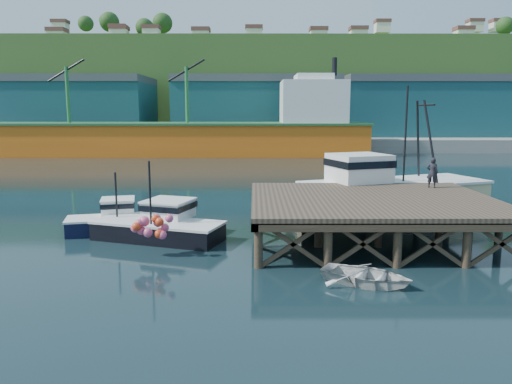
{
  "coord_description": "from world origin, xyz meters",
  "views": [
    {
      "loc": [
        -0.36,
        -24.45,
        6.41
      ],
      "look_at": [
        -0.28,
        2.0,
        2.06
      ],
      "focal_mm": 35.0,
      "sensor_mm": 36.0,
      "label": 1
    }
  ],
  "objects_px": {
    "dockworker": "(432,173)",
    "boat_navy": "(118,219)",
    "boat_black": "(161,224)",
    "trawler": "(390,187)",
    "dinghy": "(366,275)"
  },
  "relations": [
    {
      "from": "dinghy",
      "to": "dockworker",
      "type": "xyz_separation_m",
      "value": [
        5.78,
        9.83,
        2.62
      ]
    },
    {
      "from": "trawler",
      "to": "dockworker",
      "type": "xyz_separation_m",
      "value": [
        1.37,
        -3.36,
        1.35
      ]
    },
    {
      "from": "trawler",
      "to": "boat_navy",
      "type": "bearing_deg",
      "value": 177.64
    },
    {
      "from": "trawler",
      "to": "dinghy",
      "type": "distance_m",
      "value": 13.96
    },
    {
      "from": "dockworker",
      "to": "boat_black",
      "type": "bearing_deg",
      "value": 35.42
    },
    {
      "from": "boat_navy",
      "to": "trawler",
      "type": "relative_size",
      "value": 0.44
    },
    {
      "from": "dockworker",
      "to": "dinghy",
      "type": "bearing_deg",
      "value": 83.0
    },
    {
      "from": "trawler",
      "to": "dockworker",
      "type": "height_order",
      "value": "trawler"
    },
    {
      "from": "dinghy",
      "to": "dockworker",
      "type": "distance_m",
      "value": 11.7
    },
    {
      "from": "boat_navy",
      "to": "boat_black",
      "type": "height_order",
      "value": "boat_black"
    },
    {
      "from": "boat_black",
      "to": "dinghy",
      "type": "relative_size",
      "value": 2.05
    },
    {
      "from": "trawler",
      "to": "dinghy",
      "type": "height_order",
      "value": "trawler"
    },
    {
      "from": "dinghy",
      "to": "dockworker",
      "type": "bearing_deg",
      "value": -0.72
    },
    {
      "from": "boat_navy",
      "to": "trawler",
      "type": "height_order",
      "value": "trawler"
    },
    {
      "from": "dockworker",
      "to": "boat_navy",
      "type": "bearing_deg",
      "value": 28.62
    }
  ]
}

